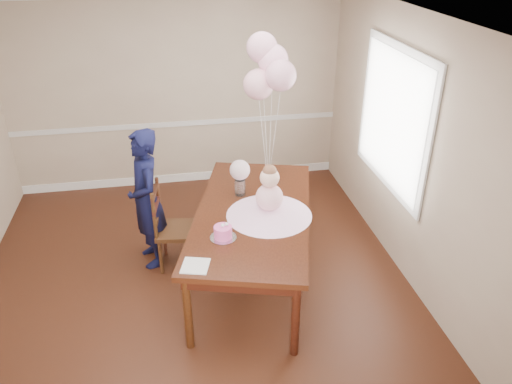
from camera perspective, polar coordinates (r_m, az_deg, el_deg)
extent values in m
cube|color=black|center=(5.39, -6.92, -10.71)|extent=(4.50, 5.00, 0.00)
cube|color=white|center=(4.25, -9.12, 18.81)|extent=(4.50, 5.00, 0.02)
cube|color=tan|center=(7.00, -9.09, 11.17)|extent=(4.50, 0.02, 2.70)
cube|color=tan|center=(5.23, 17.58, 4.13)|extent=(0.02, 5.00, 2.70)
cube|color=silver|center=(7.14, -8.81, 7.70)|extent=(4.50, 0.02, 0.07)
cube|color=white|center=(7.47, -8.34, 1.67)|extent=(4.50, 0.02, 0.12)
cube|color=silver|center=(5.56, 15.43, 8.11)|extent=(0.02, 1.66, 1.56)
cube|color=silver|center=(5.55, 15.26, 8.11)|extent=(0.01, 1.50, 1.40)
cube|color=black|center=(5.01, -0.37, -2.49)|extent=(1.68, 2.45, 0.06)
cube|color=black|center=(5.06, -0.37, -3.31)|extent=(1.54, 2.32, 0.11)
cylinder|color=black|center=(4.51, -7.80, -13.50)|extent=(0.10, 0.10, 0.78)
cylinder|color=black|center=(4.42, 4.54, -14.34)|extent=(0.10, 0.10, 0.78)
cylinder|color=black|center=(6.16, -3.76, -0.73)|extent=(0.10, 0.10, 0.78)
cylinder|color=black|center=(6.09, 5.00, -1.13)|extent=(0.10, 0.10, 0.78)
cone|color=#FFBBE7|center=(4.91, 1.51, -2.08)|extent=(1.05, 1.05, 0.11)
sphere|color=#FFA1D8|center=(4.84, 1.53, -0.60)|extent=(0.27, 0.27, 0.27)
sphere|color=beige|center=(4.74, 1.56, 1.65)|extent=(0.19, 0.19, 0.19)
sphere|color=brown|center=(4.71, 1.58, 2.38)|extent=(0.13, 0.13, 0.13)
cylinder|color=#B8B8BC|center=(4.60, -3.77, -5.21)|extent=(0.30, 0.30, 0.01)
cylinder|color=#EA499D|center=(4.57, -3.80, -4.58)|extent=(0.21, 0.21, 0.11)
sphere|color=white|center=(4.53, -3.83, -3.81)|extent=(0.03, 0.03, 0.03)
sphere|color=white|center=(4.54, -3.37, -3.68)|extent=(0.03, 0.03, 0.03)
cylinder|color=silver|center=(5.26, -1.83, 0.56)|extent=(0.14, 0.14, 0.18)
sphere|color=beige|center=(5.17, -1.86, 2.53)|extent=(0.21, 0.21, 0.21)
cube|color=silver|center=(4.27, -6.94, -8.37)|extent=(0.28, 0.28, 0.01)
cylinder|color=#B3B4B8|center=(5.52, 1.41, 1.07)|extent=(0.06, 0.06, 0.02)
sphere|color=#ECA7B4|center=(5.12, 0.29, 12.19)|extent=(0.31, 0.31, 0.31)
sphere|color=#E6A3BA|center=(5.02, 2.84, 13.16)|extent=(0.31, 0.31, 0.31)
sphere|color=#FFB4D1|center=(5.16, 1.94, 14.88)|extent=(0.31, 0.31, 0.31)
sphere|color=#EFA9C1|center=(5.16, 0.69, 16.17)|extent=(0.31, 0.31, 0.31)
cylinder|color=white|center=(5.33, 0.87, 5.58)|extent=(0.10, 0.03, 0.93)
cylinder|color=silver|center=(5.27, 2.07, 5.98)|extent=(0.10, 0.09, 1.04)
cylinder|color=white|center=(5.33, 1.65, 6.89)|extent=(0.05, 0.10, 1.16)
cylinder|color=white|center=(5.33, 1.06, 7.52)|extent=(0.06, 0.14, 1.27)
cube|color=#391F0F|center=(5.51, -9.02, -4.35)|extent=(0.48, 0.48, 0.05)
cylinder|color=#3B2010|center=(5.51, -10.84, -7.35)|extent=(0.04, 0.04, 0.42)
cylinder|color=#351D0E|center=(5.47, -7.19, -7.34)|extent=(0.04, 0.04, 0.42)
cylinder|color=#3D1A10|center=(5.80, -10.40, -5.33)|extent=(0.04, 0.04, 0.42)
cylinder|color=#36140E|center=(5.76, -6.93, -5.30)|extent=(0.04, 0.04, 0.42)
cylinder|color=#3A2110|center=(5.24, -11.55, -2.80)|extent=(0.04, 0.04, 0.54)
cylinder|color=#3B1D10|center=(5.54, -11.05, -0.93)|extent=(0.04, 0.04, 0.54)
cube|color=#371E0F|center=(5.45, -11.18, -2.90)|extent=(0.08, 0.39, 0.05)
cube|color=#3C1610|center=(5.37, -11.33, -1.48)|extent=(0.08, 0.39, 0.05)
cube|color=#35190E|center=(5.29, -11.49, -0.02)|extent=(0.08, 0.39, 0.05)
imported|color=black|center=(5.45, -12.43, -0.84)|extent=(0.50, 0.64, 1.57)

